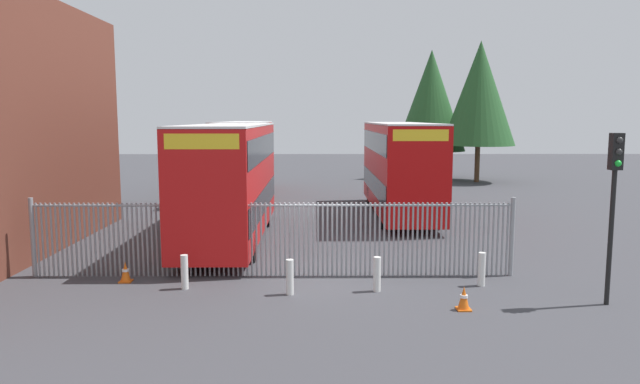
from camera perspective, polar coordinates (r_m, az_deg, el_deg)
name	(u,v)px	position (r m, az deg, el deg)	size (l,w,h in m)	color
ground_plane	(319,226)	(25.28, -0.06, -3.34)	(100.00, 100.00, 0.00)	#3D3D42
palisade_fence	(273,237)	(17.25, -4.62, -4.40)	(14.25, 0.14, 2.35)	gray
double_decker_bus_near_gate	(231,177)	(22.25, -8.74, 1.42)	(2.54, 10.81, 4.42)	red
double_decker_bus_behind_fence_left	(400,165)	(27.95, 7.81, 2.62)	(2.54, 10.81, 4.42)	#B70C0C
double_decker_bus_behind_fence_right	(244,155)	(35.14, -7.41, 3.57)	(2.54, 10.81, 4.42)	red
bollard_near_left	(185,272)	(16.50, -13.11, -7.62)	(0.20, 0.20, 0.95)	silver
bollard_center_front	(290,277)	(15.60, -2.97, -8.31)	(0.20, 0.20, 0.95)	silver
bollard_near_right	(377,274)	(15.94, 5.60, -8.00)	(0.20, 0.20, 0.95)	silver
bollard_far_right	(482,269)	(16.97, 15.53, -7.29)	(0.20, 0.20, 0.95)	silver
traffic_cone_by_gate	(125,272)	(17.68, -18.49, -7.44)	(0.34, 0.34, 0.59)	orange
traffic_cone_mid_forecourt	(464,298)	(14.86, 13.88, -10.07)	(0.34, 0.34, 0.59)	orange
traffic_light_kerbside	(614,187)	(15.98, 26.82, 0.46)	(0.28, 0.33, 4.30)	black
tree_tall_back	(480,93)	(43.82, 15.34, 9.28)	(5.20, 5.20, 10.10)	#4C3823
tree_short_side	(431,101)	(45.79, 10.79, 8.76)	(5.35, 5.35, 9.77)	#4C3823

